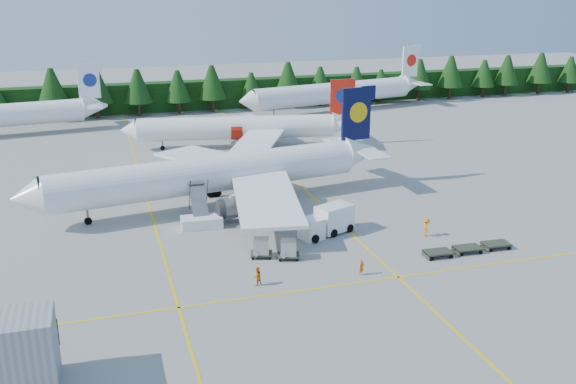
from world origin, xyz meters
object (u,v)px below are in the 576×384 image
object	(u,v)px
airliner_navy	(203,176)
service_truck	(326,221)
airliner_red	(233,128)
airstairs	(201,218)

from	to	relation	value
airliner_navy	service_truck	bearing A→B (deg)	-58.25
airliner_red	airstairs	size ratio (longest dim) A/B	5.96
airstairs	service_truck	size ratio (longest dim) A/B	0.94
airliner_red	airstairs	distance (m)	35.73
airliner_navy	airliner_red	size ratio (longest dim) A/B	1.19
airliner_navy	service_truck	distance (m)	16.94
airliner_navy	airliner_red	world-z (taller)	airliner_navy
airliner_navy	airstairs	xyz separation A→B (m)	(-1.36, -6.33, -3.00)
airstairs	airliner_navy	bearing A→B (deg)	80.63
airliner_navy	airstairs	distance (m)	7.14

